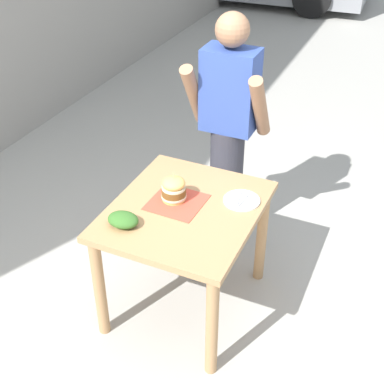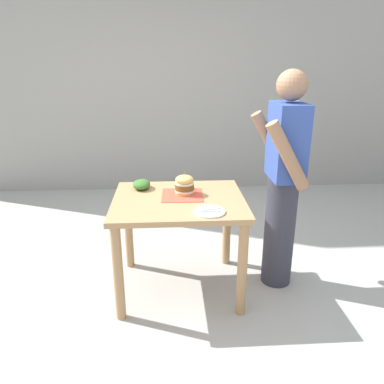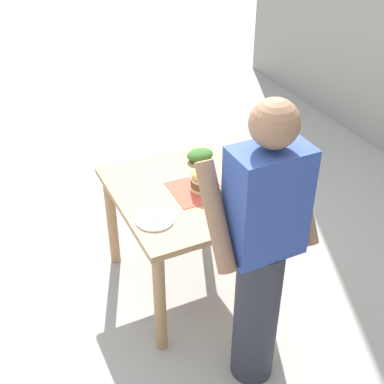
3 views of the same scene
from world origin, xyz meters
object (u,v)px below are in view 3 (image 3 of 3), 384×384
object	(u,v)px
patio_table	(185,209)
side_salad	(200,155)
side_plate_with_forks	(155,219)
pickle_spear	(218,189)
sandwich	(203,180)
diner_across_table	(262,251)

from	to	relation	value
patio_table	side_salad	xyz separation A→B (m)	(-0.24, -0.29, 0.17)
side_salad	side_plate_with_forks	bearing A→B (deg)	43.11
side_plate_with_forks	patio_table	bearing A→B (deg)	-144.36
patio_table	pickle_spear	distance (m)	0.25
side_salad	patio_table	bearing A→B (deg)	49.88
sandwich	patio_table	bearing A→B (deg)	-26.80
pickle_spear	side_plate_with_forks	xyz separation A→B (m)	(0.46, 0.11, -0.01)
side_plate_with_forks	side_salad	bearing A→B (deg)	-136.89
pickle_spear	side_plate_with_forks	distance (m)	0.47
sandwich	side_salad	world-z (taller)	sandwich
sandwich	side_plate_with_forks	bearing A→B (deg)	22.11
side_plate_with_forks	side_salad	distance (m)	0.72
patio_table	side_plate_with_forks	xyz separation A→B (m)	(0.28, 0.20, 0.14)
diner_across_table	pickle_spear	bearing A→B (deg)	-100.65
sandwich	pickle_spear	size ratio (longest dim) A/B	2.21
sandwich	pickle_spear	xyz separation A→B (m)	(-0.08, 0.04, -0.06)
patio_table	side_salad	size ratio (longest dim) A/B	5.45
side_salad	diner_across_table	world-z (taller)	diner_across_table
patio_table	sandwich	xyz separation A→B (m)	(-0.10, 0.05, 0.21)
sandwich	pickle_spear	distance (m)	0.11
pickle_spear	diner_across_table	distance (m)	0.73
side_plate_with_forks	side_salad	world-z (taller)	side_salad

